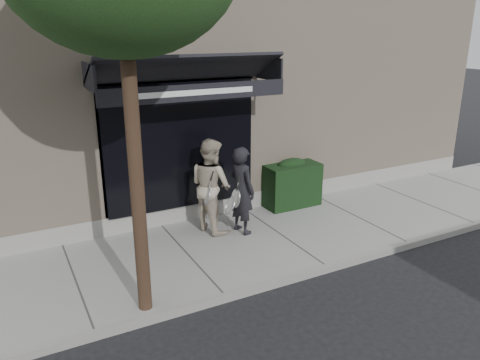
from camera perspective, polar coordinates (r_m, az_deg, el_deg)
ground at (r=9.68m, az=4.81°, el=-7.13°), size 80.00×80.00×0.00m
sidewalk at (r=9.65m, az=4.82°, el=-6.81°), size 20.00×3.00×0.12m
curb at (r=8.53m, az=10.51°, el=-10.55°), size 20.00×0.10×0.14m
building_facade at (r=13.26m, az=-6.72°, el=12.02°), size 14.30×8.04×5.64m
hedge at (r=10.97m, az=6.25°, el=-0.38°), size 1.30×0.70×1.14m
pedestrian_front at (r=9.34m, az=0.21°, el=-1.27°), size 0.86×0.94×1.79m
pedestrian_back at (r=9.44m, az=-3.56°, el=-0.66°), size 0.95×1.09×1.93m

